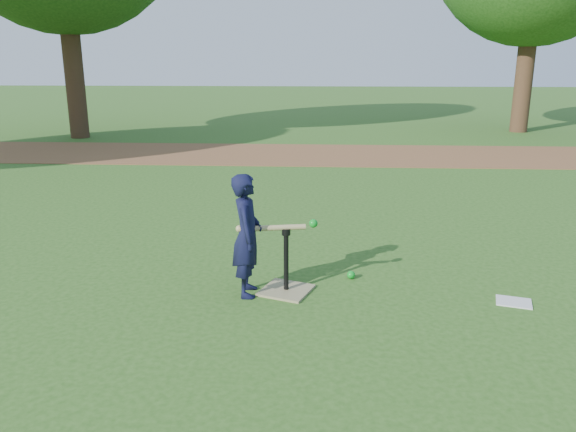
{
  "coord_description": "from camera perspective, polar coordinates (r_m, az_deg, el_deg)",
  "views": [
    {
      "loc": [
        0.63,
        -5.13,
        2.1
      ],
      "look_at": [
        0.33,
        0.03,
        0.65
      ],
      "focal_mm": 35.0,
      "sensor_mm": 36.0,
      "label": 1
    }
  ],
  "objects": [
    {
      "name": "child",
      "position": [
        5.08,
        -4.18,
        -1.97
      ],
      "size": [
        0.3,
        0.43,
        1.13
      ],
      "primitive_type": "imported",
      "rotation": [
        0.0,
        0.0,
        1.65
      ],
      "color": "black",
      "rests_on": "ground"
    },
    {
      "name": "dirt_strip",
      "position": [
        12.82,
        0.48,
        6.3
      ],
      "size": [
        24.0,
        3.0,
        0.01
      ],
      "primitive_type": "cube",
      "color": "brown",
      "rests_on": "ground"
    },
    {
      "name": "ground",
      "position": [
        5.58,
        -3.44,
        -6.45
      ],
      "size": [
        80.0,
        80.0,
        0.0
      ],
      "primitive_type": "plane",
      "color": "#285116",
      "rests_on": "ground"
    },
    {
      "name": "clipboard",
      "position": [
        5.46,
        21.96,
        -8.1
      ],
      "size": [
        0.35,
        0.3,
        0.01
      ],
      "primitive_type": "cube",
      "rotation": [
        0.0,
        0.0,
        -0.27
      ],
      "color": "silver",
      "rests_on": "ground"
    },
    {
      "name": "wiffle_ball_ground",
      "position": [
        5.62,
        6.43,
        -5.96
      ],
      "size": [
        0.08,
        0.08,
        0.08
      ],
      "primitive_type": "sphere",
      "color": "#0D8F1F",
      "rests_on": "ground"
    },
    {
      "name": "batting_tee",
      "position": [
        5.26,
        -0.19,
        -6.56
      ],
      "size": [
        0.55,
        0.55,
        0.61
      ],
      "color": "#91865C",
      "rests_on": "ground"
    },
    {
      "name": "swing_action",
      "position": [
        5.09,
        -1.04,
        -1.13
      ],
      "size": [
        0.74,
        0.2,
        0.1
      ],
      "color": "tan",
      "rests_on": "ground"
    }
  ]
}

